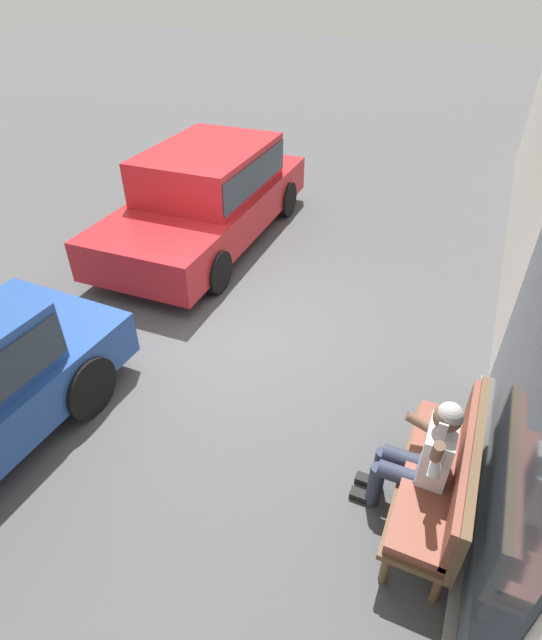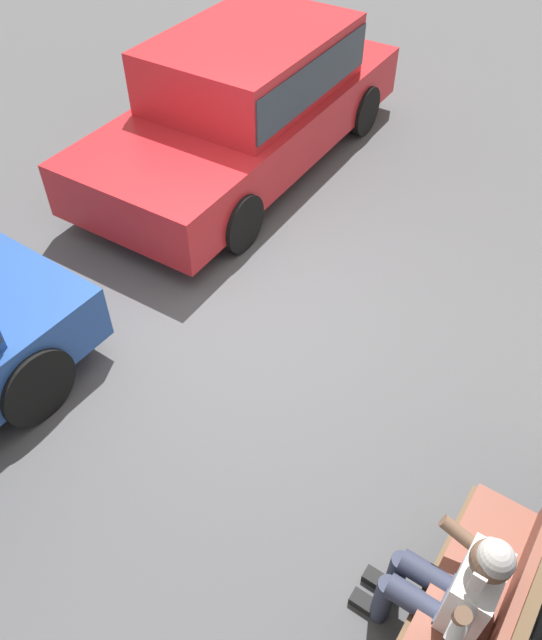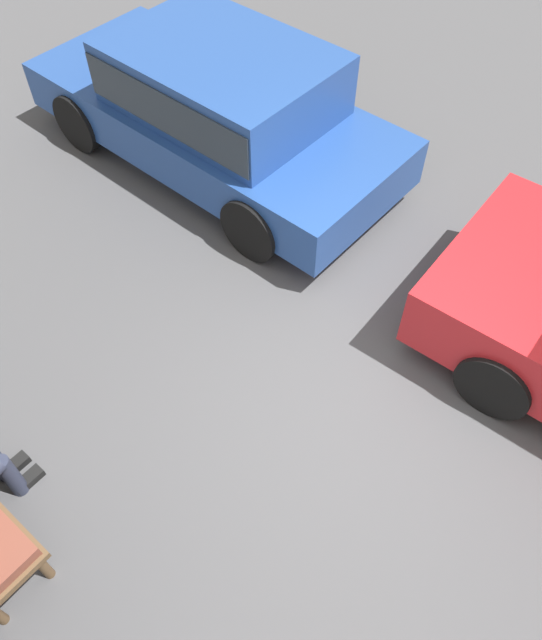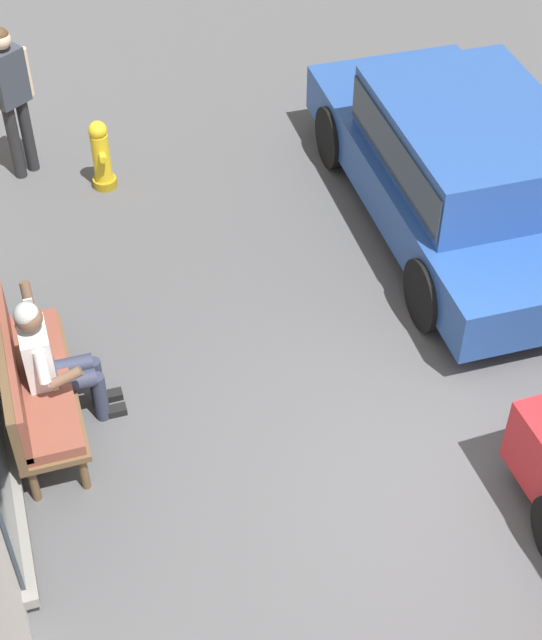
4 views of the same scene
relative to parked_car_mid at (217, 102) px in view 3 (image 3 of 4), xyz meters
name	(u,v)px [view 3 (image 3 of 4)]	position (x,y,z in m)	size (l,w,h in m)	color
ground_plane	(365,401)	(-3.13, 1.60, -0.78)	(60.00, 60.00, 0.00)	#4C4C4F
parked_car_mid	(217,102)	(0.00, 0.00, 0.00)	(4.36, 1.99, 1.42)	#23478E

